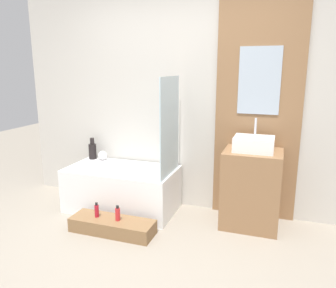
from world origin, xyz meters
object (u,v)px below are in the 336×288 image
object	(u,v)px
vase_round_light	(102,155)
bottle_soap_secondary	(118,214)
wooden_step_bench	(112,226)
sink	(254,144)
bathtub	(122,188)
vase_tall_dark	(93,150)
bottle_soap_primary	(97,211)

from	to	relation	value
vase_round_light	bottle_soap_secondary	size ratio (longest dim) A/B	0.72
wooden_step_bench	sink	distance (m)	1.68
bottle_soap_secondary	sink	bearing A→B (deg)	27.14
bathtub	wooden_step_bench	world-z (taller)	bathtub
sink	vase_round_light	xyz separation A→B (m)	(-1.87, 0.16, -0.33)
bathtub	bottle_soap_secondary	world-z (taller)	bathtub
vase_tall_dark	bottle_soap_secondary	bearing A→B (deg)	-46.45
wooden_step_bench	vase_tall_dark	world-z (taller)	vase_tall_dark
wooden_step_bench	vase_round_light	bearing A→B (deg)	124.79
sink	vase_tall_dark	distance (m)	2.05
wooden_step_bench	vase_tall_dark	size ratio (longest dim) A/B	3.21
bathtub	vase_round_light	xyz separation A→B (m)	(-0.39, 0.24, 0.31)
bathtub	bottle_soap_secondary	xyz separation A→B (m)	(0.23, -0.56, -0.04)
bottle_soap_primary	bottle_soap_secondary	bearing A→B (deg)	-0.00
vase_tall_dark	vase_round_light	size ratio (longest dim) A/B	2.39
wooden_step_bench	bottle_soap_secondary	size ratio (longest dim) A/B	5.55
wooden_step_bench	vase_round_light	size ratio (longest dim) A/B	7.68
sink	vase_round_light	size ratio (longest dim) A/B	3.48
vase_round_light	bottle_soap_secondary	distance (m)	1.08
bathtub	vase_tall_dark	xyz separation A→B (m)	(-0.54, 0.25, 0.37)
bathtub	bottle_soap_primary	size ratio (longest dim) A/B	8.13
wooden_step_bench	bottle_soap_secondary	bearing A→B (deg)	-0.00
bottle_soap_primary	bathtub	bearing A→B (deg)	88.87
vase_tall_dark	bathtub	bearing A→B (deg)	-24.66
vase_round_light	bottle_soap_primary	size ratio (longest dim) A/B	0.73
bathtub	bottle_soap_primary	world-z (taller)	bathtub
wooden_step_bench	bottle_soap_secondary	world-z (taller)	bottle_soap_secondary
sink	bottle_soap_secondary	size ratio (longest dim) A/B	2.52
wooden_step_bench	vase_tall_dark	bearing A→B (deg)	130.99
sink	vase_round_light	bearing A→B (deg)	175.11
sink	bottle_soap_primary	xyz separation A→B (m)	(-1.49, -0.64, -0.68)
vase_round_light	wooden_step_bench	bearing A→B (deg)	-55.21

